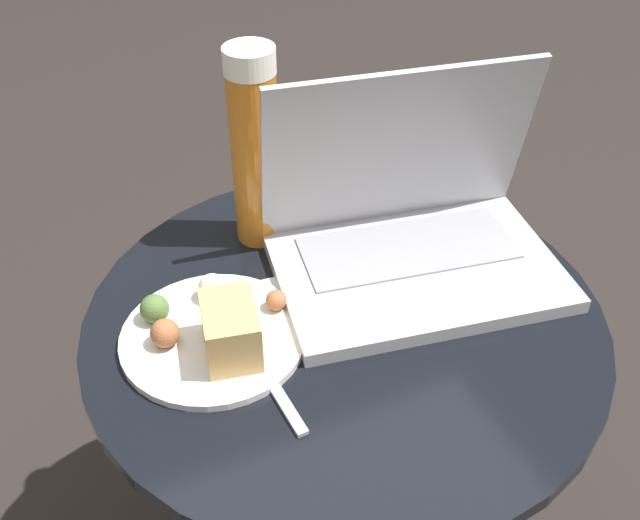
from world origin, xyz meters
TOP-DOWN VIEW (x-y plane):
  - table at (0.00, 0.00)m, footprint 0.60×0.60m
  - napkin at (-0.13, 0.03)m, footprint 0.21×0.16m
  - laptop at (0.12, 0.05)m, footprint 0.37×0.29m
  - beer_glass at (-0.03, 0.18)m, footprint 0.06×0.06m
  - snack_plate at (-0.15, 0.02)m, footprint 0.21×0.21m
  - fork at (-0.12, -0.04)m, footprint 0.03×0.17m

SIDE VIEW (x-z plane):
  - table at x=0.00m, z-range 0.11..0.68m
  - napkin at x=-0.13m, z-range 0.57..0.57m
  - fork at x=-0.12m, z-range 0.57..0.57m
  - snack_plate at x=-0.15m, z-range 0.55..0.62m
  - laptop at x=0.12m, z-range 0.50..0.74m
  - beer_glass at x=-0.03m, z-range 0.57..0.83m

